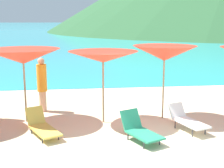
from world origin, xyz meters
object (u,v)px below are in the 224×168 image
lounge_chair_6 (187,120)px  umbrella_2 (103,57)px  lounge_chair_0 (140,129)px  beachgoer_1 (42,83)px  umbrella_1 (23,56)px  lounge_chair_5 (42,126)px  umbrella_3 (164,53)px

lounge_chair_6 → umbrella_2: bearing=139.0°
lounge_chair_0 → beachgoer_1: (-2.87, 3.15, 0.72)m
umbrella_2 → lounge_chair_0: (0.83, -1.66, -1.79)m
beachgoer_1 → umbrella_1: bearing=-161.8°
umbrella_1 → lounge_chair_0: size_ratio=1.68×
lounge_chair_5 → lounge_chair_6: bearing=-27.5°
lounge_chair_5 → lounge_chair_6: (4.23, -0.09, 0.06)m
lounge_chair_0 → lounge_chair_6: bearing=-1.7°
umbrella_1 → lounge_chair_5: bearing=-64.1°
umbrella_1 → lounge_chair_6: (4.84, -1.36, -1.79)m
umbrella_2 → lounge_chair_5: bearing=-153.6°
umbrella_2 → beachgoer_1: umbrella_2 is taller
lounge_chair_5 → umbrella_3: bearing=-10.3°
umbrella_2 → lounge_chair_6: 3.15m
umbrella_2 → lounge_chair_5: size_ratio=1.50×
lounge_chair_6 → umbrella_3: bearing=90.3°
lounge_chair_0 → beachgoer_1: 4.32m
umbrella_1 → lounge_chair_6: umbrella_1 is taller
umbrella_3 → lounge_chair_0: bearing=-122.2°
umbrella_1 → umbrella_2: size_ratio=1.01×
umbrella_1 → lounge_chair_0: umbrella_1 is taller
umbrella_3 → lounge_chair_6: bearing=-71.4°
lounge_chair_5 → beachgoer_1: size_ratio=0.83×
umbrella_3 → lounge_chair_5: (-3.83, -1.10, -1.91)m
umbrella_3 → lounge_chair_5: bearing=-164.0°
umbrella_3 → lounge_chair_6: umbrella_3 is taller
lounge_chair_0 → lounge_chair_6: lounge_chair_0 is taller
umbrella_1 → umbrella_2: (2.45, -0.36, -0.01)m
lounge_chair_5 → lounge_chair_6: 4.23m
umbrella_3 → beachgoer_1: umbrella_3 is taller
umbrella_3 → beachgoer_1: bearing=162.0°
umbrella_1 → beachgoer_1: umbrella_1 is taller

